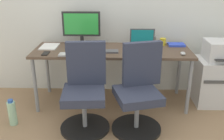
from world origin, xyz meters
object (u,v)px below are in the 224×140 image
(office_chair_right, at_px, (139,92))
(coffee_mug, at_px, (163,42))
(printer, at_px, (221,50))
(side_cabinet, at_px, (216,81))
(water_bottle_on_floor, at_px, (12,113))
(open_laptop, at_px, (142,43))
(office_chair_left, at_px, (85,91))
(desktop_monitor, at_px, (81,26))

(office_chair_right, relative_size, coffee_mug, 10.22)
(printer, bearing_deg, side_cabinet, 90.00)
(coffee_mug, bearing_deg, water_bottle_on_floor, -156.19)
(printer, xyz_separation_m, water_bottle_on_floor, (-2.44, -0.59, -0.57))
(water_bottle_on_floor, xyz_separation_m, open_laptop, (1.48, 0.66, 0.63))
(office_chair_left, height_order, water_bottle_on_floor, office_chair_left)
(open_laptop, relative_size, coffee_mug, 3.37)
(coffee_mug, bearing_deg, office_chair_right, -114.43)
(side_cabinet, bearing_deg, printer, -90.00)
(office_chair_right, relative_size, printer, 2.35)
(coffee_mug, bearing_deg, office_chair_left, -140.16)
(printer, bearing_deg, water_bottle_on_floor, -166.49)
(water_bottle_on_floor, bearing_deg, side_cabinet, 13.53)
(side_cabinet, xyz_separation_m, coffee_mug, (-0.69, 0.19, 0.47))
(side_cabinet, bearing_deg, water_bottle_on_floor, -166.47)
(water_bottle_on_floor, bearing_deg, open_laptop, 23.91)
(water_bottle_on_floor, bearing_deg, desktop_monitor, 46.65)
(office_chair_right, bearing_deg, desktop_monitor, 132.65)
(printer, distance_m, water_bottle_on_floor, 2.58)
(desktop_monitor, bearing_deg, side_cabinet, -5.36)
(office_chair_right, xyz_separation_m, open_laptop, (0.08, 0.66, 0.36))
(office_chair_left, height_order, office_chair_right, same)
(office_chair_left, height_order, side_cabinet, office_chair_left)
(water_bottle_on_floor, bearing_deg, office_chair_left, 0.01)
(water_bottle_on_floor, relative_size, coffee_mug, 3.37)
(desktop_monitor, bearing_deg, printer, -5.39)
(water_bottle_on_floor, xyz_separation_m, coffee_mug, (1.75, 0.77, 0.62))
(printer, distance_m, desktop_monitor, 1.76)
(open_laptop, bearing_deg, water_bottle_on_floor, -156.09)
(side_cabinet, xyz_separation_m, desktop_monitor, (-1.73, 0.16, 0.68))
(open_laptop, distance_m, coffee_mug, 0.30)
(desktop_monitor, xyz_separation_m, coffee_mug, (1.05, 0.02, -0.20))
(water_bottle_on_floor, bearing_deg, office_chair_right, -0.08)
(office_chair_left, bearing_deg, desktop_monitor, 98.93)
(printer, xyz_separation_m, coffee_mug, (-0.69, 0.19, 0.06))
(printer, xyz_separation_m, desktop_monitor, (-1.73, 0.16, 0.26))
(office_chair_left, distance_m, printer, 1.74)
(office_chair_right, bearing_deg, coffee_mug, 65.57)
(open_laptop, bearing_deg, office_chair_right, -96.91)
(side_cabinet, relative_size, desktop_monitor, 1.24)
(office_chair_left, relative_size, office_chair_right, 1.00)
(office_chair_right, bearing_deg, printer, 29.48)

